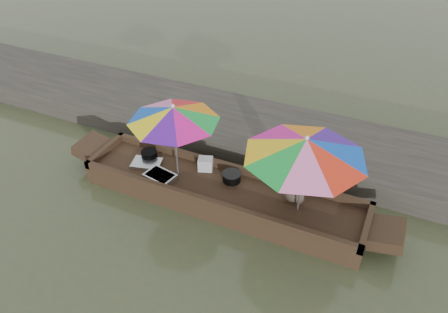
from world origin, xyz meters
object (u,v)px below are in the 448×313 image
at_px(supply_bag, 206,164).
at_px(charcoal_grill, 232,177).
at_px(tray_scallop, 147,163).
at_px(tray_crayfish, 160,176).
at_px(umbrella_bow, 176,141).
at_px(umbrella_stern, 302,175).
at_px(boat_hull, 222,194).
at_px(vendor, 297,175).
at_px(cooking_pot, 149,155).

bearing_deg(supply_bag, charcoal_grill, -10.29).
bearing_deg(tray_scallop, tray_crayfish, -29.40).
relative_size(umbrella_bow, umbrella_stern, 0.82).
relative_size(boat_hull, tray_scallop, 9.42).
height_order(vendor, umbrella_stern, umbrella_stern).
bearing_deg(tray_scallop, boat_hull, -0.75).
height_order(tray_crayfish, umbrella_stern, umbrella_stern).
relative_size(tray_crayfish, umbrella_bow, 0.34).
bearing_deg(cooking_pot, supply_bag, 7.01).
height_order(cooking_pot, umbrella_bow, umbrella_bow).
relative_size(vendor, umbrella_bow, 0.66).
xyz_separation_m(vendor, umbrella_bow, (-2.26, -0.25, 0.23)).
relative_size(cooking_pot, tray_scallop, 0.56).
relative_size(boat_hull, tray_crayfish, 9.42).
bearing_deg(umbrella_stern, vendor, 120.20).
relative_size(tray_crayfish, vendor, 0.52).
relative_size(boat_hull, umbrella_bow, 3.23).
bearing_deg(tray_crayfish, supply_bag, 42.77).
bearing_deg(cooking_pot, vendor, 0.45).
bearing_deg(cooking_pot, tray_crayfish, -41.16).
distance_m(boat_hull, cooking_pot, 1.76).
relative_size(supply_bag, vendor, 0.25).
height_order(boat_hull, supply_bag, supply_bag).
height_order(supply_bag, umbrella_bow, umbrella_bow).
height_order(tray_crayfish, supply_bag, supply_bag).
distance_m(tray_scallop, vendor, 3.05).
xyz_separation_m(tray_scallop, vendor, (2.99, 0.23, 0.52)).
relative_size(tray_scallop, charcoal_grill, 1.66).
xyz_separation_m(supply_bag, umbrella_bow, (-0.41, -0.37, 0.65)).
bearing_deg(vendor, tray_crayfish, 15.12).
bearing_deg(charcoal_grill, cooking_pot, -178.80).
bearing_deg(tray_scallop, charcoal_grill, 7.82).
xyz_separation_m(supply_bag, umbrella_stern, (1.99, -0.37, 0.65)).
bearing_deg(boat_hull, umbrella_bow, 180.00).
relative_size(cooking_pot, umbrella_stern, 0.16).
height_order(boat_hull, tray_scallop, tray_scallop).
distance_m(boat_hull, supply_bag, 0.71).
relative_size(tray_crayfish, umbrella_stern, 0.28).
relative_size(charcoal_grill, supply_bag, 1.23).
distance_m(boat_hull, vendor, 1.53).
bearing_deg(umbrella_stern, tray_crayfish, -174.72).
relative_size(charcoal_grill, umbrella_bow, 0.21).
xyz_separation_m(tray_scallop, supply_bag, (1.14, 0.35, 0.10)).
xyz_separation_m(charcoal_grill, vendor, (1.24, -0.01, 0.47)).
bearing_deg(boat_hull, tray_scallop, 179.25).
bearing_deg(charcoal_grill, tray_scallop, -172.18).
relative_size(boat_hull, supply_bag, 19.32).
height_order(tray_crayfish, tray_scallop, tray_crayfish).
relative_size(tray_scallop, umbrella_stern, 0.28).
height_order(tray_scallop, umbrella_bow, umbrella_bow).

